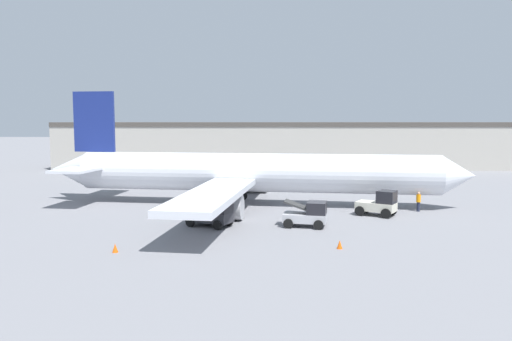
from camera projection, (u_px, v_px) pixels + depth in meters
ground_plane at (256, 205)px, 47.63m from camera, size 400.00×400.00×0.00m
terminal_building at (328, 145)px, 85.23m from camera, size 90.68×12.08×7.74m
airplane at (246, 173)px, 47.48m from camera, size 40.84×37.99×10.84m
ground_crew_worker at (418, 201)px, 43.91m from camera, size 0.39×0.39×1.75m
baggage_tug at (213, 213)px, 37.56m from camera, size 3.78×3.07×2.20m
belt_loader_truck at (308, 214)px, 37.62m from camera, size 3.53×2.72×1.98m
pushback_tug at (379, 204)px, 41.86m from camera, size 3.63×3.25×2.18m
safety_cone_near at (340, 244)px, 31.13m from camera, size 0.36×0.36×0.55m
safety_cone_far at (115, 248)px, 30.27m from camera, size 0.36×0.36×0.55m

